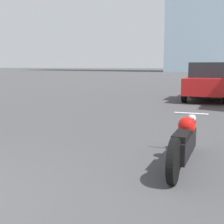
# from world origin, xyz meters

# --- Properties ---
(motorcycle) EXTENTS (0.62, 2.46, 0.77)m
(motorcycle) POSITION_xyz_m (2.98, 3.25, 0.39)
(motorcycle) COLOR black
(motorcycle) RESTS_ON ground_plane
(parked_car_red) EXTENTS (1.94, 4.20, 1.79)m
(parked_car_red) POSITION_xyz_m (2.54, 13.63, 0.89)
(parked_car_red) COLOR red
(parked_car_red) RESTS_ON ground_plane
(parked_car_green) EXTENTS (2.15, 4.21, 1.70)m
(parked_car_green) POSITION_xyz_m (2.69, 26.33, 0.85)
(parked_car_green) COLOR #1E6B33
(parked_car_green) RESTS_ON ground_plane
(parked_car_silver) EXTENTS (1.96, 4.04, 1.64)m
(parked_car_silver) POSITION_xyz_m (2.72, 36.56, 0.83)
(parked_car_silver) COLOR #BCBCC1
(parked_car_silver) RESTS_ON ground_plane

